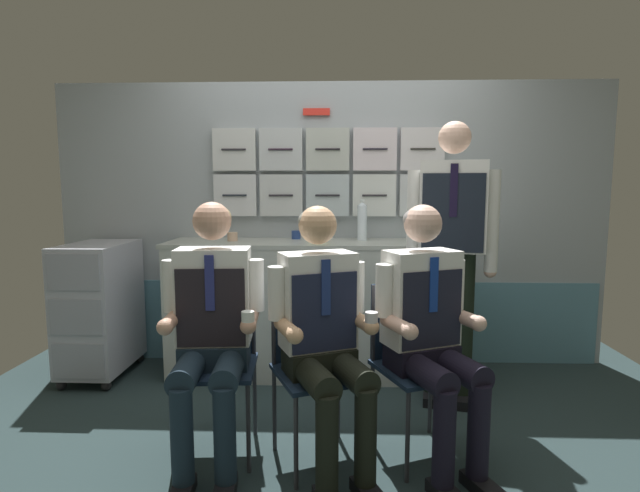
{
  "coord_description": "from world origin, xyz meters",
  "views": [
    {
      "loc": [
        0.06,
        -2.38,
        1.36
      ],
      "look_at": [
        -0.04,
        0.28,
        1.04
      ],
      "focal_mm": 27.3,
      "sensor_mm": 36.0,
      "label": 1
    }
  ],
  "objects_px": {
    "crew_member_left": "(212,321)",
    "crew_member_right": "(430,323)",
    "folding_chair_right": "(411,347)",
    "water_bottle_short": "(362,221)",
    "service_trolley": "(100,306)",
    "crew_member_standing": "(452,236)",
    "folding_chair_left": "(218,346)",
    "paper_cup_tan": "(296,235)",
    "crew_member_center": "(324,327)",
    "folding_chair_center": "(312,351)",
    "snack_banana": "(319,239)"
  },
  "relations": [
    {
      "from": "crew_member_standing",
      "to": "paper_cup_tan",
      "type": "xyz_separation_m",
      "value": [
        -1.02,
        0.61,
        -0.06
      ]
    },
    {
      "from": "crew_member_left",
      "to": "crew_member_center",
      "type": "height_order",
      "value": "crew_member_left"
    },
    {
      "from": "crew_member_right",
      "to": "folding_chair_left",
      "type": "bearing_deg",
      "value": 172.8
    },
    {
      "from": "snack_banana",
      "to": "crew_member_left",
      "type": "bearing_deg",
      "value": -112.72
    },
    {
      "from": "service_trolley",
      "to": "crew_member_right",
      "type": "relative_size",
      "value": 0.76
    },
    {
      "from": "crew_member_left",
      "to": "crew_member_center",
      "type": "relative_size",
      "value": 1.01
    },
    {
      "from": "folding_chair_left",
      "to": "crew_member_center",
      "type": "bearing_deg",
      "value": -20.4
    },
    {
      "from": "crew_member_left",
      "to": "folding_chair_center",
      "type": "xyz_separation_m",
      "value": [
        0.49,
        0.1,
        -0.18
      ]
    },
    {
      "from": "folding_chair_left",
      "to": "folding_chair_right",
      "type": "relative_size",
      "value": 1.0
    },
    {
      "from": "service_trolley",
      "to": "crew_member_standing",
      "type": "height_order",
      "value": "crew_member_standing"
    },
    {
      "from": "crew_member_center",
      "to": "folding_chair_right",
      "type": "bearing_deg",
      "value": 26.48
    },
    {
      "from": "water_bottle_short",
      "to": "snack_banana",
      "type": "xyz_separation_m",
      "value": [
        -0.31,
        -0.14,
        -0.12
      ]
    },
    {
      "from": "crew_member_left",
      "to": "crew_member_right",
      "type": "xyz_separation_m",
      "value": [
        1.06,
        0.02,
        -0.01
      ]
    },
    {
      "from": "crew_member_left",
      "to": "paper_cup_tan",
      "type": "xyz_separation_m",
      "value": [
        0.3,
        1.35,
        0.29
      ]
    },
    {
      "from": "folding_chair_left",
      "to": "water_bottle_short",
      "type": "relative_size",
      "value": 2.9
    },
    {
      "from": "folding_chair_left",
      "to": "crew_member_center",
      "type": "relative_size",
      "value": 0.68
    },
    {
      "from": "service_trolley",
      "to": "folding_chair_center",
      "type": "height_order",
      "value": "service_trolley"
    },
    {
      "from": "crew_member_left",
      "to": "crew_member_right",
      "type": "relative_size",
      "value": 1.01
    },
    {
      "from": "service_trolley",
      "to": "snack_banana",
      "type": "xyz_separation_m",
      "value": [
        1.58,
        0.07,
        0.48
      ]
    },
    {
      "from": "paper_cup_tan",
      "to": "service_trolley",
      "type": "bearing_deg",
      "value": -169.0
    },
    {
      "from": "crew_member_left",
      "to": "paper_cup_tan",
      "type": "height_order",
      "value": "crew_member_left"
    },
    {
      "from": "folding_chair_right",
      "to": "crew_member_right",
      "type": "relative_size",
      "value": 0.67
    },
    {
      "from": "crew_member_standing",
      "to": "water_bottle_short",
      "type": "bearing_deg",
      "value": 134.24
    },
    {
      "from": "folding_chair_left",
      "to": "folding_chair_right",
      "type": "bearing_deg",
      "value": 0.74
    },
    {
      "from": "water_bottle_short",
      "to": "paper_cup_tan",
      "type": "relative_size",
      "value": 4.42
    },
    {
      "from": "service_trolley",
      "to": "folding_chair_center",
      "type": "relative_size",
      "value": 1.12
    },
    {
      "from": "folding_chair_left",
      "to": "crew_member_right",
      "type": "relative_size",
      "value": 0.67
    },
    {
      "from": "service_trolley",
      "to": "paper_cup_tan",
      "type": "bearing_deg",
      "value": 11.0
    },
    {
      "from": "folding_chair_left",
      "to": "snack_banana",
      "type": "relative_size",
      "value": 5.03
    },
    {
      "from": "crew_member_standing",
      "to": "service_trolley",
      "type": "bearing_deg",
      "value": 172.07
    },
    {
      "from": "crew_member_center",
      "to": "snack_banana",
      "type": "height_order",
      "value": "crew_member_center"
    },
    {
      "from": "paper_cup_tan",
      "to": "crew_member_standing",
      "type": "bearing_deg",
      "value": -30.86
    },
    {
      "from": "crew_member_right",
      "to": "crew_member_left",
      "type": "bearing_deg",
      "value": -178.68
    },
    {
      "from": "folding_chair_center",
      "to": "crew_member_center",
      "type": "bearing_deg",
      "value": -66.78
    },
    {
      "from": "service_trolley",
      "to": "snack_banana",
      "type": "distance_m",
      "value": 1.65
    },
    {
      "from": "crew_member_center",
      "to": "snack_banana",
      "type": "bearing_deg",
      "value": 93.41
    },
    {
      "from": "folding_chair_center",
      "to": "crew_member_right",
      "type": "bearing_deg",
      "value": -7.43
    },
    {
      "from": "snack_banana",
      "to": "crew_member_standing",
      "type": "bearing_deg",
      "value": -25.83
    },
    {
      "from": "service_trolley",
      "to": "crew_member_left",
      "type": "xyz_separation_m",
      "value": [
        1.1,
        -1.07,
        0.2
      ]
    },
    {
      "from": "crew_member_center",
      "to": "crew_member_right",
      "type": "distance_m",
      "value": 0.52
    },
    {
      "from": "crew_member_standing",
      "to": "folding_chair_right",
      "type": "bearing_deg",
      "value": -119.48
    },
    {
      "from": "crew_member_center",
      "to": "crew_member_left",
      "type": "bearing_deg",
      "value": 174.84
    },
    {
      "from": "service_trolley",
      "to": "folding_chair_center",
      "type": "bearing_deg",
      "value": -31.56
    },
    {
      "from": "crew_member_left",
      "to": "folding_chair_right",
      "type": "bearing_deg",
      "value": 9.85
    },
    {
      "from": "folding_chair_left",
      "to": "paper_cup_tan",
      "type": "xyz_separation_m",
      "value": [
        0.31,
        1.19,
        0.47
      ]
    },
    {
      "from": "service_trolley",
      "to": "crew_member_center",
      "type": "relative_size",
      "value": 0.76
    },
    {
      "from": "crew_member_left",
      "to": "folding_chair_center",
      "type": "bearing_deg",
      "value": 11.54
    },
    {
      "from": "folding_chair_left",
      "to": "paper_cup_tan",
      "type": "relative_size",
      "value": 12.83
    },
    {
      "from": "snack_banana",
      "to": "folding_chair_center",
      "type": "bearing_deg",
      "value": -89.6
    },
    {
      "from": "folding_chair_right",
      "to": "water_bottle_short",
      "type": "bearing_deg",
      "value": 100.65
    }
  ]
}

